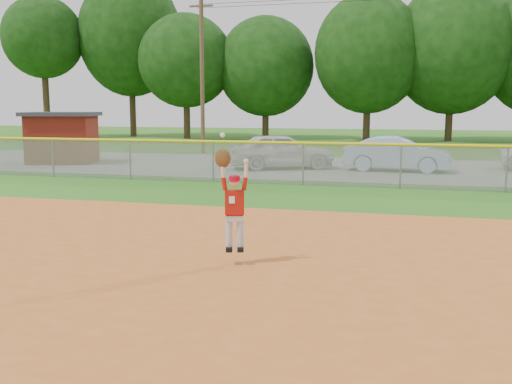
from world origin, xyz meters
TOP-DOWN VIEW (x-y plane):
  - ground at (0.00, 0.00)m, footprint 120.00×120.00m
  - clay_infield at (0.00, -3.00)m, footprint 24.00×16.00m
  - parking_strip at (0.00, 16.00)m, footprint 44.00×10.00m
  - car_white_a at (-1.82, 14.90)m, footprint 4.96×3.55m
  - car_blue at (3.17, 15.21)m, footprint 4.52×1.79m
  - utility_shed at (-12.63, 14.74)m, footprint 3.86×3.34m
  - outfield_fence at (0.00, 10.00)m, footprint 40.06×0.10m
  - power_lines at (1.00, 22.00)m, footprint 19.40×0.24m
  - tree_line at (0.96, 37.90)m, footprint 62.37×13.00m
  - ballplayer at (0.54, -0.43)m, footprint 0.59×0.31m

SIDE VIEW (x-z plane):
  - ground at x=0.00m, z-range 0.00..0.00m
  - parking_strip at x=0.00m, z-range 0.00..0.03m
  - clay_infield at x=0.00m, z-range 0.00..0.04m
  - car_blue at x=3.17m, z-range 0.03..1.49m
  - car_white_a at x=-1.82m, z-range 0.03..1.60m
  - outfield_fence at x=0.00m, z-range 0.11..1.66m
  - ballplayer at x=0.54m, z-range 0.14..2.20m
  - utility_shed at x=-12.63m, z-range 0.03..2.51m
  - power_lines at x=1.00m, z-range 0.18..9.18m
  - tree_line at x=0.96m, z-range 0.32..14.75m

